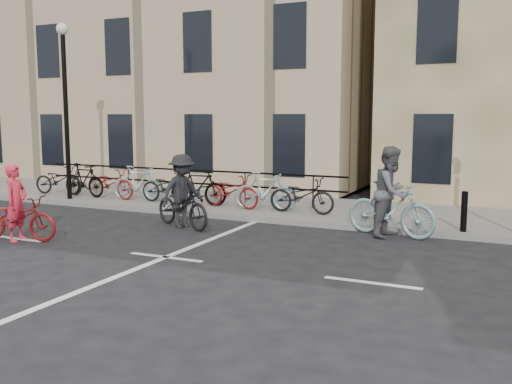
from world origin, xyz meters
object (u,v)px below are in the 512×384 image
at_px(cyclist_pink, 17,214).
at_px(cyclist_dark, 182,199).
at_px(lamp_post, 65,89).
at_px(cyclist_grey, 391,200).

distance_m(cyclist_pink, cyclist_dark, 3.71).
xyz_separation_m(cyclist_pink, cyclist_dark, (2.48, 2.76, 0.12)).
bearing_deg(lamp_post, cyclist_dark, -18.47).
bearing_deg(cyclist_pink, cyclist_grey, -74.63).
bearing_deg(cyclist_pink, lamp_post, 18.62).
relative_size(lamp_post, cyclist_dark, 2.50).
bearing_deg(lamp_post, cyclist_grey, -3.68).
bearing_deg(cyclist_pink, cyclist_dark, -54.46).
bearing_deg(cyclist_grey, lamp_post, 99.75).
bearing_deg(cyclist_dark, lamp_post, 94.47).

